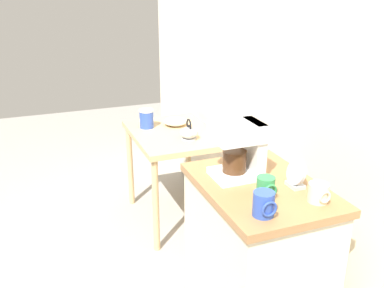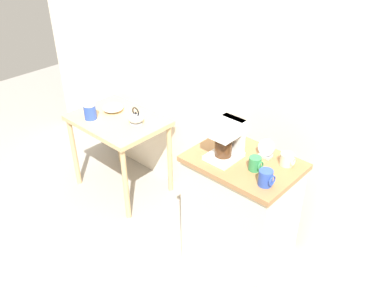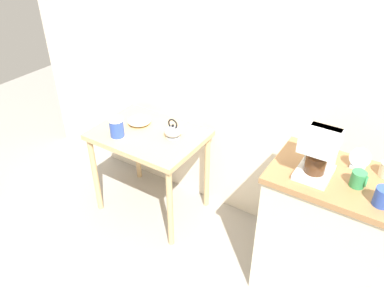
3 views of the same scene
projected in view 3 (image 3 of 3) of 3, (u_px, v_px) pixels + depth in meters
ground_plane at (215, 240)px, 2.89m from camera, size 8.00×8.00×0.00m
back_wall at (271, 47)px, 2.41m from camera, size 4.40×0.10×2.80m
wooden_table at (149, 144)px, 2.87m from camera, size 0.81×0.59×0.73m
kitchen_counter at (321, 235)px, 2.31m from camera, size 0.70×0.51×0.93m
bowl_stoneware at (139, 121)px, 2.91m from camera, size 0.18×0.18×0.06m
teakettle at (173, 131)px, 2.74m from camera, size 0.16×0.13×0.15m
canister_enamel at (117, 127)px, 2.74m from camera, size 0.11×0.11×0.14m
coffee_maker at (319, 151)px, 2.00m from camera, size 0.18×0.22×0.26m
mug_tall_green at (359, 179)px, 1.95m from camera, size 0.08×0.08×0.09m
mug_blue at (383, 197)px, 1.83m from camera, size 0.09×0.08×0.10m
table_clock at (360, 160)px, 2.08m from camera, size 0.11×0.06×0.13m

